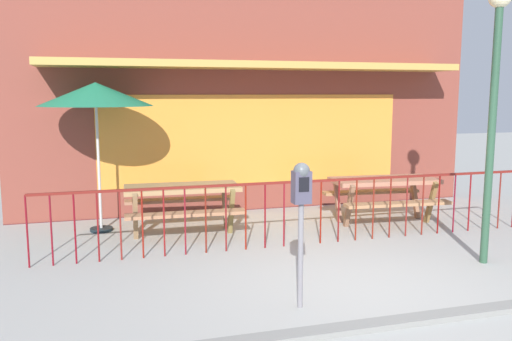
# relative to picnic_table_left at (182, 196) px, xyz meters

# --- Properties ---
(ground) EXTENTS (40.00, 40.00, 0.00)m
(ground) POSITION_rel_picnic_table_left_xyz_m (1.61, -3.11, -0.61)
(ground) COLOR #A1A29D
(pub_storefront) EXTENTS (8.95, 1.39, 4.91)m
(pub_storefront) POSITION_rel_picnic_table_left_xyz_m (1.61, 1.62, 1.84)
(pub_storefront) COLOR #47171F
(pub_storefront) RESTS_ON ground
(patio_fence_front) EXTENTS (7.54, 0.04, 0.97)m
(patio_fence_front) POSITION_rel_picnic_table_left_xyz_m (1.61, -1.14, 0.05)
(patio_fence_front) COLOR maroon
(patio_fence_front) RESTS_ON ground
(picnic_table_left) EXTENTS (1.86, 1.43, 0.79)m
(picnic_table_left) POSITION_rel_picnic_table_left_xyz_m (0.00, 0.00, 0.00)
(picnic_table_left) COLOR #A27C51
(picnic_table_left) RESTS_ON ground
(picnic_table_right) EXTENTS (1.90, 1.50, 0.79)m
(picnic_table_right) POSITION_rel_picnic_table_left_xyz_m (3.46, -0.23, 0.00)
(picnic_table_right) COLOR #A56C53
(picnic_table_right) RESTS_ON ground
(patio_umbrella) EXTENTS (1.79, 1.79, 2.40)m
(patio_umbrella) POSITION_rel_picnic_table_left_xyz_m (-1.26, 0.53, 1.58)
(patio_umbrella) COLOR black
(patio_umbrella) RESTS_ON ground
(parking_meter_near) EXTENTS (0.18, 0.17, 1.53)m
(parking_meter_near) POSITION_rel_picnic_table_left_xyz_m (0.74, -3.31, 0.57)
(parking_meter_near) COLOR gray
(parking_meter_near) RESTS_ON ground
(street_lamp) EXTENTS (0.28, 0.28, 3.55)m
(street_lamp) POSITION_rel_picnic_table_left_xyz_m (3.62, -2.59, 1.74)
(street_lamp) COLOR #2B4E37
(street_lamp) RESTS_ON ground
(curb_edge) EXTENTS (12.53, 0.20, 0.11)m
(curb_edge) POSITION_rel_picnic_table_left_xyz_m (1.61, -3.97, -0.61)
(curb_edge) COLOR gray
(curb_edge) RESTS_ON ground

